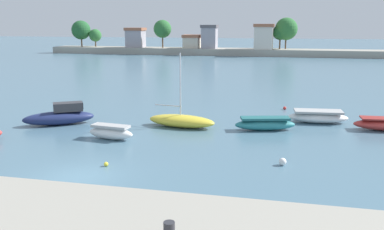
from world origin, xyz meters
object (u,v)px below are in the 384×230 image
(moored_boat_4, at_px, (265,124))
(mooring_buoy_1, at_px, (106,164))
(mooring_buoy_2, at_px, (285,108))
(mooring_buoy_0, at_px, (75,111))
(moored_boat_3, at_px, (181,121))
(moored_boat_1, at_px, (60,116))
(mooring_buoy_3, at_px, (283,162))
(moored_boat_2, at_px, (111,132))
(moored_boat_5, at_px, (318,117))

(moored_boat_4, distance_m, mooring_buoy_1, 12.97)
(mooring_buoy_2, bearing_deg, mooring_buoy_0, -163.44)
(moored_boat_3, xyz_separation_m, mooring_buoy_0, (-10.46, 2.98, -0.35))
(moored_boat_4, relative_size, mooring_buoy_2, 15.33)
(moored_boat_3, bearing_deg, mooring_buoy_1, -93.55)
(moored_boat_1, height_order, moored_boat_4, moored_boat_1)
(moored_boat_1, xyz_separation_m, mooring_buoy_3, (17.07, -6.03, -0.44))
(mooring_buoy_1, bearing_deg, mooring_buoy_2, 62.24)
(moored_boat_3, xyz_separation_m, mooring_buoy_1, (-1.87, -9.69, -0.35))
(moored_boat_4, height_order, mooring_buoy_2, moored_boat_4)
(mooring_buoy_2, bearing_deg, mooring_buoy_3, -89.85)
(moored_boat_3, distance_m, moored_boat_4, 6.28)
(moored_boat_4, bearing_deg, moored_boat_2, -169.06)
(moored_boat_4, bearing_deg, moored_boat_5, 25.66)
(moored_boat_2, relative_size, moored_boat_5, 0.71)
(moored_boat_3, height_order, mooring_buoy_0, moored_boat_3)
(mooring_buoy_0, relative_size, mooring_buoy_1, 1.06)
(mooring_buoy_0, xyz_separation_m, mooring_buoy_2, (18.09, 5.38, 0.02))
(moored_boat_2, xyz_separation_m, moored_boat_5, (14.11, 8.17, -0.00))
(moored_boat_4, height_order, moored_boat_5, moored_boat_5)
(moored_boat_5, height_order, mooring_buoy_0, moored_boat_5)
(moored_boat_1, height_order, mooring_buoy_3, moored_boat_1)
(moored_boat_5, xyz_separation_m, mooring_buoy_0, (-20.71, -0.80, -0.34))
(moored_boat_4, height_order, mooring_buoy_3, moored_boat_4)
(mooring_buoy_1, height_order, mooring_buoy_2, mooring_buoy_2)
(moored_boat_2, height_order, moored_boat_4, moored_boat_2)
(moored_boat_1, height_order, mooring_buoy_2, moored_boat_1)
(moored_boat_1, distance_m, mooring_buoy_0, 4.47)
(moored_boat_1, bearing_deg, mooring_buoy_0, 72.16)
(mooring_buoy_1, distance_m, mooring_buoy_3, 9.82)
(mooring_buoy_2, bearing_deg, moored_boat_2, -132.00)
(moored_boat_1, xyz_separation_m, mooring_buoy_2, (17.03, 9.69, -0.50))
(moored_boat_1, relative_size, moored_boat_4, 1.17)
(moored_boat_5, xyz_separation_m, mooring_buoy_3, (-2.58, -11.14, -0.26))
(mooring_buoy_3, bearing_deg, mooring_buoy_0, 150.29)
(mooring_buoy_1, relative_size, mooring_buoy_2, 0.82)
(mooring_buoy_1, bearing_deg, moored_boat_1, 132.08)
(moored_boat_4, xyz_separation_m, mooring_buoy_2, (1.36, 7.94, -0.31))
(mooring_buoy_0, xyz_separation_m, mooring_buoy_3, (18.13, -10.34, 0.08))
(moored_boat_3, distance_m, mooring_buoy_1, 9.87)
(moored_boat_2, distance_m, mooring_buoy_2, 17.17)
(moored_boat_5, xyz_separation_m, mooring_buoy_1, (-12.12, -13.46, -0.35))
(moored_boat_3, distance_m, moored_boat_5, 10.92)
(moored_boat_3, distance_m, mooring_buoy_0, 10.88)
(moored_boat_1, xyz_separation_m, moored_boat_3, (9.40, 1.34, -0.17))
(moored_boat_3, xyz_separation_m, moored_boat_5, (10.25, 3.78, -0.01))
(moored_boat_1, relative_size, mooring_buoy_2, 17.94)
(moored_boat_2, relative_size, moored_boat_4, 0.73)
(moored_boat_5, relative_size, mooring_buoy_1, 19.31)
(mooring_buoy_3, bearing_deg, moored_boat_3, 136.16)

